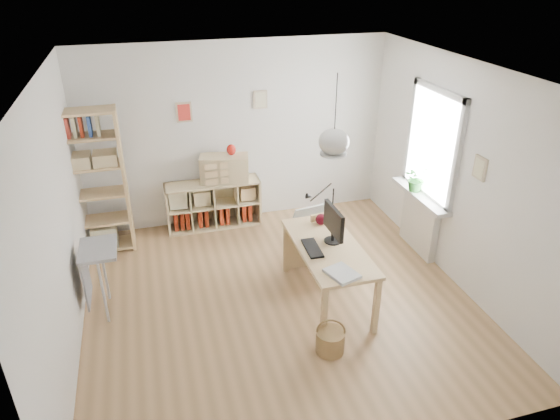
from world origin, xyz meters
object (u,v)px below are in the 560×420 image
object	(u,v)px
drawer_chest	(224,169)
cube_shelf	(212,207)
tall_bookshelf	(94,178)
chair	(329,242)
storage_chest	(321,239)
monitor	(334,223)
desk	(328,253)

from	to	relation	value
drawer_chest	cube_shelf	bearing A→B (deg)	-177.77
tall_bookshelf	drawer_chest	world-z (taller)	tall_bookshelf
cube_shelf	drawer_chest	bearing A→B (deg)	-10.70
chair	storage_chest	bearing A→B (deg)	71.08
monitor	tall_bookshelf	bearing A→B (deg)	143.88
tall_bookshelf	chair	world-z (taller)	tall_bookshelf
cube_shelf	monitor	world-z (taller)	monitor
storage_chest	drawer_chest	bearing A→B (deg)	124.07
storage_chest	drawer_chest	xyz separation A→B (m)	(-1.12, 1.15, 0.72)
chair	drawer_chest	distance (m)	2.03
chair	drawer_chest	size ratio (longest dim) A/B	1.21
monitor	drawer_chest	bearing A→B (deg)	111.66
tall_bookshelf	chair	xyz separation A→B (m)	(2.79, -1.46, -0.61)
cube_shelf	tall_bookshelf	size ratio (longest dim) A/B	0.70
desk	tall_bookshelf	distance (m)	3.27
chair	monitor	xyz separation A→B (m)	(-0.13, -0.41, 0.51)
tall_bookshelf	monitor	world-z (taller)	tall_bookshelf
tall_bookshelf	storage_chest	xyz separation A→B (m)	(2.90, -0.91, -0.89)
cube_shelf	tall_bookshelf	xyz separation A→B (m)	(-1.56, -0.28, 0.79)
cube_shelf	monitor	bearing A→B (deg)	-62.88
monitor	drawer_chest	xyz separation A→B (m)	(-0.88, 2.11, -0.07)
chair	tall_bookshelf	bearing A→B (deg)	144.52
monitor	cube_shelf	bearing A→B (deg)	116.05
cube_shelf	monitor	size ratio (longest dim) A/B	2.80
chair	storage_chest	world-z (taller)	chair
tall_bookshelf	desk	bearing A→B (deg)	-37.01
cube_shelf	desk	bearing A→B (deg)	-65.39
desk	tall_bookshelf	xyz separation A→B (m)	(-2.59, 1.95, 0.43)
desk	storage_chest	bearing A→B (deg)	73.16
chair	storage_chest	xyz separation A→B (m)	(0.11, 0.55, -0.28)
cube_shelf	drawer_chest	xyz separation A→B (m)	(0.22, -0.04, 0.62)
cube_shelf	tall_bookshelf	world-z (taller)	tall_bookshelf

